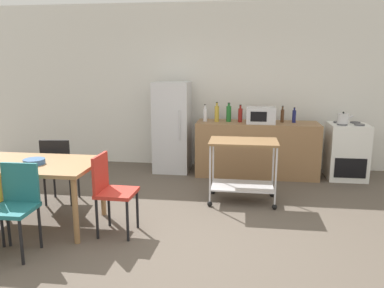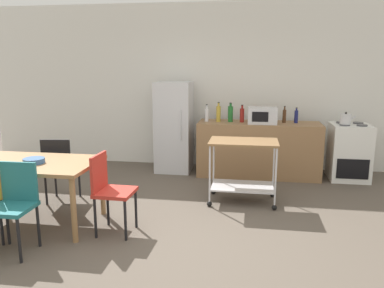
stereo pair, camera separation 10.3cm
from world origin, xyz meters
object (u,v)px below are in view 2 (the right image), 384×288
object	(u,v)px
microwave	(262,115)
fruit_bowl	(34,161)
chair_red	(110,188)
bottle_soy_sauce	(284,116)
bottle_olive_oil	(218,113)
refrigerator	(174,127)
bottle_wine	(207,114)
bottle_sparkling_water	(242,115)
bottle_vinegar	(296,116)
kitchen_cart	(243,161)
kettle	(346,119)
chair_teal	(14,201)
chair_black	(60,165)
stove_oven	(349,152)
bottle_hot_sauce	(230,114)
dining_table	(31,168)

from	to	relation	value
microwave	fruit_bowl	size ratio (longest dim) A/B	1.95
chair_red	bottle_soy_sauce	size ratio (longest dim) A/B	3.26
microwave	bottle_soy_sauce	bearing A→B (deg)	23.85
bottle_olive_oil	bottle_soy_sauce	bearing A→B (deg)	4.00
refrigerator	fruit_bowl	size ratio (longest dim) A/B	6.59
bottle_wine	bottle_sparkling_water	bearing A→B (deg)	0.56
bottle_soy_sauce	bottle_vinegar	world-z (taller)	bottle_soy_sauce
bottle_sparkling_water	bottle_soy_sauce	distance (m)	0.69
bottle_olive_oil	bottle_sparkling_water	size ratio (longest dim) A/B	1.13
bottle_wine	kitchen_cart	bearing A→B (deg)	-63.76
chair_red	bottle_vinegar	world-z (taller)	bottle_vinegar
bottle_soy_sauce	kettle	xyz separation A→B (m)	(0.93, -0.15, -0.01)
fruit_bowl	kettle	size ratio (longest dim) A/B	0.98
kitchen_cart	fruit_bowl	world-z (taller)	kitchen_cart
chair_red	microwave	bearing A→B (deg)	-32.93
bottle_vinegar	microwave	bearing A→B (deg)	-165.23
chair_teal	kettle	xyz separation A→B (m)	(3.74, 2.99, 0.48)
chair_black	bottle_soy_sauce	distance (m)	3.57
bottle_olive_oil	chair_black	bearing A→B (deg)	-138.93
refrigerator	kettle	size ratio (longest dim) A/B	6.47
chair_red	bottle_sparkling_water	bearing A→B (deg)	-26.44
stove_oven	bottle_wine	xyz separation A→B (m)	(-2.32, -0.02, 0.57)
bottle_soy_sauce	kettle	bearing A→B (deg)	-9.32
bottle_hot_sauce	bottle_soy_sauce	world-z (taller)	bottle_hot_sauce
bottle_hot_sauce	fruit_bowl	distance (m)	3.25
bottle_soy_sauce	microwave	bearing A→B (deg)	-156.15
chair_red	stove_oven	world-z (taller)	stove_oven
chair_black	bottle_hot_sauce	distance (m)	2.82
refrigerator	bottle_sparkling_water	distance (m)	1.19
chair_teal	bottle_olive_oil	distance (m)	3.56
chair_black	microwave	size ratio (longest dim) A/B	1.93
chair_black	chair_teal	xyz separation A→B (m)	(0.23, -1.36, 0.00)
bottle_wine	kettle	distance (m)	2.20
bottle_wine	bottle_soy_sauce	size ratio (longest dim) A/B	1.05
stove_oven	refrigerator	size ratio (longest dim) A/B	0.59
bottle_olive_oil	fruit_bowl	bearing A→B (deg)	-126.79
stove_oven	microwave	bearing A→B (deg)	-175.73
fruit_bowl	microwave	bearing A→B (deg)	42.97
kettle	chair_red	bearing A→B (deg)	-140.60
kettle	bottle_soy_sauce	bearing A→B (deg)	170.68
bottle_soy_sauce	bottle_vinegar	bearing A→B (deg)	-4.35
chair_teal	refrigerator	world-z (taller)	refrigerator
chair_teal	bottle_wine	world-z (taller)	bottle_wine
bottle_wine	bottle_sparkling_water	xyz separation A→B (m)	(0.59, 0.01, 0.00)
bottle_wine	bottle_vinegar	size ratio (longest dim) A/B	1.14
bottle_wine	bottle_hot_sauce	xyz separation A→B (m)	(0.39, 0.02, 0.02)
kitchen_cart	bottle_hot_sauce	xyz separation A→B (m)	(-0.26, 1.34, 0.46)
dining_table	chair_teal	size ratio (longest dim) A/B	1.69
dining_table	bottle_sparkling_water	distance (m)	3.38
chair_red	fruit_bowl	world-z (taller)	chair_red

